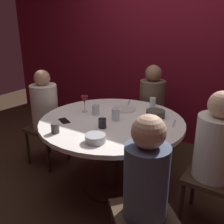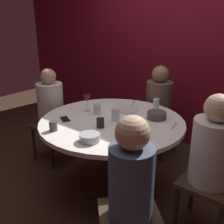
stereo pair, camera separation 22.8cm
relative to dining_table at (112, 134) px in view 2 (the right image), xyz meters
name	(u,v)px [view 2 (the right image)]	position (x,y,z in m)	size (l,w,h in m)	color
ground_plane	(112,185)	(0.00, 0.00, -0.61)	(8.00, 8.00, 0.00)	#382619
back_wall	(181,48)	(0.00, 1.47, 0.69)	(6.00, 0.10, 2.60)	maroon
dining_table	(112,134)	(0.00, 0.00, 0.00)	(1.39, 1.39, 0.75)	white
seated_diner_left	(51,106)	(-0.92, 0.00, 0.10)	(0.40, 0.40, 1.14)	#3F2D1E
seated_diner_back	(159,101)	(0.00, 0.94, 0.11)	(0.40, 0.40, 1.15)	#3F2D1E
seated_diner_right	(212,152)	(0.96, 0.00, 0.13)	(0.40, 0.40, 1.18)	#3F2D1E
seated_diner_front_right	(131,183)	(0.70, -0.70, 0.12)	(0.57, 0.57, 1.17)	#3F2D1E
candle_holder	(100,123)	(0.03, -0.21, 0.19)	(0.07, 0.07, 0.11)	black
wine_glass	(87,99)	(-0.36, 0.04, 0.28)	(0.08, 0.08, 0.18)	silver
dinner_plate	(127,109)	(-0.05, 0.32, 0.15)	(0.26, 0.26, 0.01)	silver
cell_phone	(65,119)	(-0.37, -0.28, 0.15)	(0.07, 0.14, 0.01)	black
bowl_serving_large	(90,137)	(0.14, -0.47, 0.18)	(0.17, 0.17, 0.06)	#B7B7BC
bowl_salad_center	(141,129)	(0.39, -0.09, 0.18)	(0.13, 0.13, 0.07)	#4C4742
bowl_small_white	(157,115)	(0.32, 0.29, 0.18)	(0.19, 0.19, 0.07)	#4C4742
cup_near_candle	(97,109)	(-0.21, 0.03, 0.20)	(0.07, 0.07, 0.11)	silver
cup_by_left_diner	(53,126)	(-0.25, -0.51, 0.19)	(0.07, 0.07, 0.09)	#4C4742
cup_by_right_diner	(115,114)	(0.03, 0.01, 0.21)	(0.08, 0.08, 0.12)	silver
cup_center_front	(156,104)	(0.19, 0.52, 0.21)	(0.07, 0.07, 0.12)	silver
fork_near_plate	(174,126)	(0.54, 0.23, 0.15)	(0.02, 0.18, 0.01)	#B7B7BC
knife_near_plate	(134,103)	(-0.13, 0.57, 0.15)	(0.02, 0.18, 0.01)	#B7B7BC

